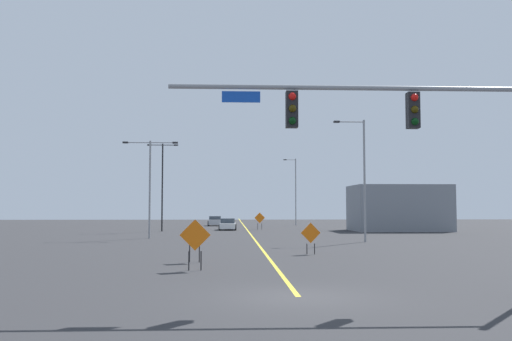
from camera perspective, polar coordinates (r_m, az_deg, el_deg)
The scene contains 14 objects.
ground at distance 16.48m, azimuth 4.25°, elevation -12.47°, with size 212.63×212.63×0.00m, color #2D2D30.
road_centre_stripe at distance 75.30m, azimuth -1.11°, elevation -5.65°, with size 0.16×118.13×0.01m.
traffic_signal_assembly at distance 17.13m, azimuth 15.26°, elevation 4.05°, with size 10.68×0.44×6.34m.
street_lamp_near_left at distance 42.98m, azimuth 10.55°, elevation -0.36°, with size 2.35×0.24×9.04m.
street_lamp_mid_right at distance 61.99m, azimuth -9.33°, elevation -0.97°, with size 3.29×0.24×9.40m.
street_lamp_near_right at distance 47.88m, azimuth -10.54°, elevation -0.87°, with size 4.54×0.24×8.05m.
street_lamp_far_left at distance 82.64m, azimuth 3.91°, elevation -1.85°, with size 1.83×0.24×9.61m.
construction_sign_median_far at distance 66.22m, azimuth 0.37°, elevation -4.83°, with size 1.22×0.25×1.97m.
construction_sign_right_lane at distance 26.62m, azimuth -6.15°, elevation -6.42°, with size 1.15×0.08×1.95m.
construction_sign_left_lane at distance 31.15m, azimuth 5.48°, elevation -6.38°, with size 1.09×0.21×1.70m.
construction_sign_left_shoulder at distance 23.21m, azimuth -6.10°, elevation -6.70°, with size 1.25×0.10×2.04m.
car_silver_approaching at distance 80.56m, azimuth -4.12°, elevation -5.07°, with size 2.09×3.88×1.34m.
car_white_passing at distance 65.37m, azimuth -2.83°, elevation -5.39°, with size 2.01×4.38×1.31m.
roadside_building_east at distance 64.75m, azimuth 14.02°, elevation -3.65°, with size 10.11×7.18×4.97m.
Camera 1 is at (-1.92, -16.17, 2.50)m, focal length 40.09 mm.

